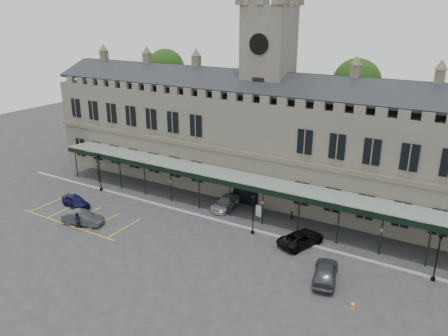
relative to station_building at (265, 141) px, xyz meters
The scene contains 21 objects.
ground 17.17m from the station_building, 90.00° to the right, with size 140.00×140.00×0.00m, color #2D2D2F.
station_building is the anchor object (origin of this frame).
clock_tower 6.64m from the station_building, 90.00° to the left, with size 5.60×5.60×24.80m.
canopy 9.37m from the station_building, 90.00° to the right, with size 50.00×4.10×4.30m.
kerb 12.22m from the station_building, 90.00° to the right, with size 60.00×0.40×0.12m, color gray.
parking_markings 23.26m from the station_building, 128.81° to the right, with size 16.00×6.00×0.01m, color gold, non-canonical shape.
tree_behind_left 24.64m from the station_building, 157.55° to the left, with size 6.00×6.00×16.00m.
tree_behind_mid 13.67m from the station_building, 48.65° to the left, with size 6.00×6.00×16.00m.
lamp_post_left 20.85m from the station_building, 148.99° to the right, with size 0.48×0.48×5.07m.
lamp_post_mid 12.39m from the station_building, 69.84° to the right, with size 0.40×0.40×4.27m.
lamp_post_right 23.73m from the station_building, 27.23° to the right, with size 0.45×0.45×4.71m.
traffic_cone 24.79m from the station_building, 48.06° to the right, with size 0.40×0.40×0.63m.
sign_board 9.63m from the station_building, 68.73° to the right, with size 0.75×0.20×1.30m.
bollard_left 9.43m from the station_building, 110.79° to the right, with size 0.17×0.17×0.95m, color black.
bollard_right 10.47m from the station_building, 43.68° to the right, with size 0.16×0.16×0.90m, color black.
car_left_a 23.46m from the station_building, 136.62° to the right, with size 1.64×4.07×1.39m, color #0C0E36.
car_left_b 22.85m from the station_building, 123.99° to the right, with size 1.54×4.42×1.46m, color #383B40.
car_taxi 9.19m from the station_building, 101.54° to the right, with size 1.96×4.81×1.40m, color #9C9FA4.
car_van 15.17m from the station_building, 49.52° to the right, with size 2.26×4.90×1.36m, color black.
car_right_a 20.90m from the station_building, 49.59° to the right, with size 1.90×4.72×1.61m, color #383B40.
person_b 23.43m from the station_building, 122.73° to the right, with size 0.83×0.65×1.71m, color black.
Camera 1 is at (21.75, -30.69, 21.07)m, focal length 35.00 mm.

